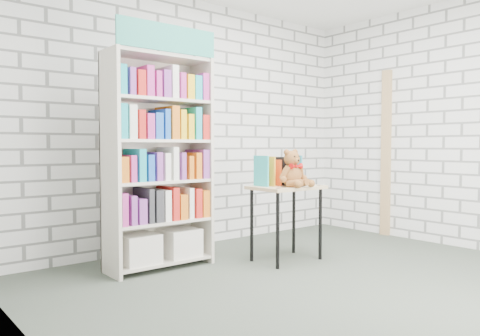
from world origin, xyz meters
TOP-DOWN VIEW (x-y plane):
  - ground at (0.00, 0.00)m, footprint 4.50×4.50m
  - room_shell at (0.00, 0.00)m, footprint 4.52×4.02m
  - bookshelf at (-0.83, 1.36)m, footprint 0.99×0.39m
  - display_table at (0.29, 0.80)m, footprint 0.70×0.49m
  - table_books at (0.29, 0.91)m, footprint 0.49×0.22m
  - teddy_bear at (0.27, 0.69)m, footprint 0.34×0.31m
  - door_trim at (2.23, 0.95)m, footprint 0.05×0.12m

SIDE VIEW (x-z plane):
  - ground at x=0.00m, z-range 0.00..0.00m
  - display_table at x=0.29m, z-range 0.27..1.02m
  - table_books at x=0.29m, z-range 0.75..1.04m
  - teddy_bear at x=0.27m, z-range 0.71..1.08m
  - bookshelf at x=-0.83m, z-range -0.10..2.12m
  - door_trim at x=2.23m, z-range 0.00..2.10m
  - room_shell at x=0.00m, z-range 0.38..3.19m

